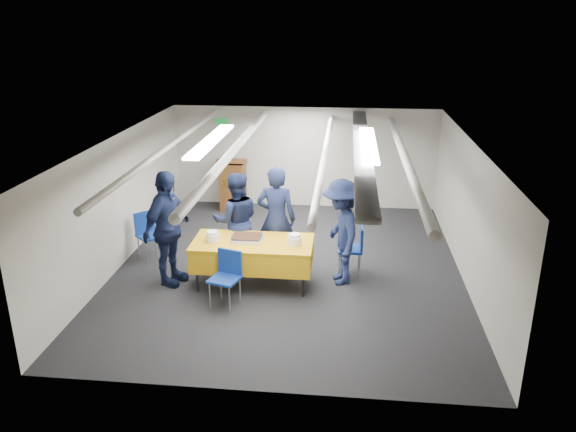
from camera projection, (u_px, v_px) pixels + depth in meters
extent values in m
plane|color=black|center=(289.00, 268.00, 9.99)|extent=(7.00, 7.00, 0.00)
cube|color=#BCB7AA|center=(304.00, 158.00, 12.86)|extent=(6.00, 0.02, 2.30)
cube|color=#BCB7AA|center=(120.00, 201.00, 9.89)|extent=(0.02, 7.00, 2.30)
cube|color=#BCB7AA|center=(468.00, 213.00, 9.30)|extent=(0.02, 7.00, 2.30)
cube|color=silver|center=(289.00, 141.00, 9.21)|extent=(6.00, 7.00, 0.02)
cylinder|color=silver|center=(171.00, 145.00, 9.45)|extent=(0.10, 6.90, 0.10)
cylinder|color=silver|center=(235.00, 149.00, 9.35)|extent=(0.14, 6.90, 0.14)
cylinder|color=silver|center=(325.00, 153.00, 9.22)|extent=(0.10, 6.90, 0.10)
cylinder|color=silver|center=(405.00, 158.00, 9.10)|extent=(0.14, 6.90, 0.14)
cube|color=gray|center=(362.00, 148.00, 9.12)|extent=(0.28, 6.90, 0.08)
cube|color=white|center=(211.00, 140.00, 9.35)|extent=(0.25, 2.60, 0.04)
cube|color=white|center=(368.00, 144.00, 9.09)|extent=(0.25, 2.60, 0.04)
cube|color=#0C591E|center=(221.00, 121.00, 12.76)|extent=(0.30, 0.04, 0.12)
cylinder|color=black|center=(197.00, 281.00, 9.07)|extent=(0.04, 0.04, 0.36)
cylinder|color=black|center=(303.00, 286.00, 8.90)|extent=(0.04, 0.04, 0.36)
cylinder|color=black|center=(208.00, 263.00, 9.74)|extent=(0.04, 0.04, 0.36)
cylinder|color=black|center=(306.00, 268.00, 9.57)|extent=(0.04, 0.04, 0.36)
cube|color=gold|center=(253.00, 254.00, 9.20)|extent=(1.94, 0.93, 0.39)
cube|color=gold|center=(253.00, 242.00, 9.12)|extent=(1.96, 0.95, 0.03)
cube|color=white|center=(247.00, 239.00, 9.16)|extent=(0.48, 0.38, 0.06)
cube|color=black|center=(247.00, 236.00, 9.14)|extent=(0.46, 0.37, 0.02)
sphere|color=#103296|center=(232.00, 240.00, 9.00)|extent=(0.04, 0.04, 0.04)
sphere|color=#103296|center=(236.00, 232.00, 9.33)|extent=(0.04, 0.04, 0.04)
sphere|color=#103296|center=(238.00, 240.00, 8.99)|extent=(0.04, 0.04, 0.04)
sphere|color=#103296|center=(242.00, 232.00, 9.32)|extent=(0.04, 0.04, 0.04)
sphere|color=#103296|center=(245.00, 240.00, 8.98)|extent=(0.04, 0.04, 0.04)
sphere|color=#103296|center=(249.00, 232.00, 9.31)|extent=(0.04, 0.04, 0.04)
sphere|color=#103296|center=(251.00, 241.00, 8.97)|extent=(0.04, 0.04, 0.04)
sphere|color=#103296|center=(255.00, 233.00, 9.30)|extent=(0.04, 0.04, 0.04)
sphere|color=#103296|center=(258.00, 241.00, 8.96)|extent=(0.04, 0.04, 0.04)
sphere|color=#103296|center=(261.00, 233.00, 9.28)|extent=(0.04, 0.04, 0.04)
sphere|color=#103296|center=(232.00, 238.00, 9.09)|extent=(0.04, 0.04, 0.04)
sphere|color=#103296|center=(260.00, 239.00, 9.04)|extent=(0.04, 0.04, 0.04)
sphere|color=#103296|center=(233.00, 236.00, 9.17)|extent=(0.04, 0.04, 0.04)
sphere|color=#103296|center=(261.00, 237.00, 9.12)|extent=(0.04, 0.04, 0.04)
sphere|color=#103296|center=(234.00, 234.00, 9.25)|extent=(0.04, 0.04, 0.04)
sphere|color=#103296|center=(262.00, 235.00, 9.20)|extent=(0.04, 0.04, 0.04)
cylinder|color=white|center=(213.00, 238.00, 9.12)|extent=(0.23, 0.23, 0.12)
cylinder|color=white|center=(212.00, 233.00, 9.09)|extent=(0.19, 0.19, 0.05)
cylinder|color=white|center=(295.00, 241.00, 8.98)|extent=(0.22, 0.22, 0.13)
cylinder|color=white|center=(295.00, 235.00, 8.95)|extent=(0.18, 0.18, 0.05)
cube|color=brown|center=(233.00, 186.00, 12.81)|extent=(0.55, 0.45, 1.10)
cube|color=brown|center=(232.00, 161.00, 12.58)|extent=(0.62, 0.53, 0.21)
cylinder|color=gold|center=(231.00, 183.00, 12.54)|extent=(0.28, 0.02, 0.28)
cylinder|color=gray|center=(210.00, 296.00, 8.54)|extent=(0.02, 0.02, 0.43)
cylinder|color=gray|center=(230.00, 300.00, 8.41)|extent=(0.02, 0.02, 0.43)
cylinder|color=gray|center=(221.00, 286.00, 8.83)|extent=(0.02, 0.02, 0.43)
cylinder|color=gray|center=(240.00, 290.00, 8.71)|extent=(0.02, 0.02, 0.43)
cube|color=navy|center=(225.00, 279.00, 8.54)|extent=(0.52, 0.52, 0.04)
cube|color=navy|center=(230.00, 261.00, 8.63)|extent=(0.39, 0.15, 0.40)
cylinder|color=gray|center=(339.00, 257.00, 9.89)|extent=(0.02, 0.02, 0.43)
cylinder|color=gray|center=(340.00, 265.00, 9.57)|extent=(0.02, 0.02, 0.43)
cylinder|color=gray|center=(359.00, 258.00, 9.87)|extent=(0.02, 0.02, 0.43)
cylinder|color=gray|center=(360.00, 266.00, 9.55)|extent=(0.02, 0.02, 0.43)
cube|color=navy|center=(350.00, 249.00, 9.64)|extent=(0.44, 0.44, 0.04)
cube|color=navy|center=(361.00, 237.00, 9.55)|extent=(0.05, 0.40, 0.40)
cylinder|color=gray|center=(147.00, 253.00, 10.06)|extent=(0.02, 0.02, 0.43)
cylinder|color=gray|center=(164.00, 248.00, 10.27)|extent=(0.02, 0.02, 0.43)
cylinder|color=gray|center=(139.00, 247.00, 10.31)|extent=(0.02, 0.02, 0.43)
cylinder|color=gray|center=(156.00, 243.00, 10.51)|extent=(0.02, 0.02, 0.43)
cube|color=navy|center=(150.00, 236.00, 10.21)|extent=(0.59, 0.59, 0.04)
cube|color=navy|center=(145.00, 222.00, 10.27)|extent=(0.31, 0.32, 0.40)
imported|color=black|center=(276.00, 219.00, 9.66)|extent=(0.71, 0.49, 1.86)
imported|color=black|center=(236.00, 221.00, 9.78)|extent=(0.97, 0.83, 1.72)
imported|color=black|center=(167.00, 229.00, 9.12)|extent=(0.81, 1.22, 1.93)
imported|color=black|center=(341.00, 232.00, 9.18)|extent=(0.89, 1.26, 1.78)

